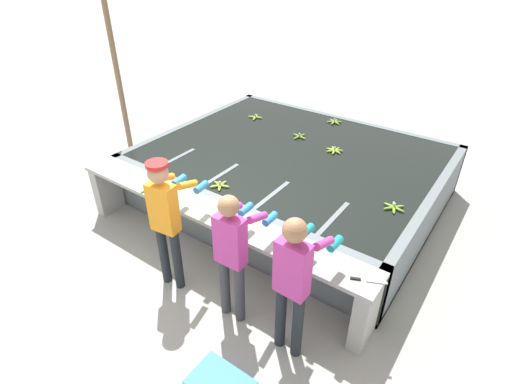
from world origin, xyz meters
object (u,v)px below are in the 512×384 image
object	(u,v)px
banana_bunch_floating_0	(255,117)
banana_bunch_floating_1	(334,150)
knife_1	(363,280)
worker_0	(166,214)
banana_bunch_floating_2	(220,185)
worker_1	(233,248)
support_post_left	(119,82)
banana_bunch_floating_3	(299,136)
banana_bunch_ledge_0	(149,188)
worker_2	(294,276)
knife_0	(175,192)
banana_bunch_floating_5	(334,122)
banana_bunch_floating_4	(394,207)

from	to	relation	value
banana_bunch_floating_0	banana_bunch_floating_1	xyz separation A→B (m)	(1.81, -0.41, -0.00)
knife_1	worker_0	bearing A→B (deg)	-166.65
worker_0	banana_bunch_floating_2	xyz separation A→B (m)	(-0.11, 1.05, -0.18)
worker_1	support_post_left	xyz separation A→B (m)	(-3.74, 1.65, 0.65)
banana_bunch_floating_3	knife_1	xyz separation A→B (m)	(2.19, -2.53, -0.01)
knife_1	banana_bunch_floating_3	bearing A→B (deg)	130.96
banana_bunch_floating_1	knife_1	bearing A→B (deg)	-58.21
banana_bunch_ledge_0	banana_bunch_floating_2	bearing A→B (deg)	40.47
banana_bunch_floating_1	banana_bunch_floating_2	size ratio (longest dim) A/B	1.01
worker_2	banana_bunch_ledge_0	distance (m)	2.50
worker_1	worker_0	bearing A→B (deg)	-177.10
banana_bunch_floating_0	banana_bunch_floating_1	size ratio (longest dim) A/B	0.98
banana_bunch_ledge_0	knife_0	size ratio (longest dim) A/B	0.92
worker_0	worker_1	world-z (taller)	worker_0
banana_bunch_floating_2	knife_0	bearing A→B (deg)	-128.24
worker_1	banana_bunch_floating_5	bearing A→B (deg)	101.17
banana_bunch_floating_0	worker_0	bearing A→B (deg)	-70.75
banana_bunch_floating_0	banana_bunch_floating_4	size ratio (longest dim) A/B	0.98
banana_bunch_floating_1	banana_bunch_ledge_0	bearing A→B (deg)	-120.95
banana_bunch_floating_2	banana_bunch_floating_5	world-z (taller)	same
banana_bunch_floating_0	support_post_left	world-z (taller)	support_post_left
banana_bunch_floating_0	banana_bunch_floating_4	bearing A→B (deg)	-24.47
banana_bunch_floating_2	knife_1	bearing A→B (deg)	-13.41
banana_bunch_floating_0	banana_bunch_floating_2	xyz separation A→B (m)	(1.05, -2.26, -0.00)
banana_bunch_floating_3	knife_0	bearing A→B (deg)	-99.85
knife_0	knife_1	xyz separation A→B (m)	(2.62, -0.07, 0.00)
banana_bunch_floating_0	banana_bunch_ledge_0	distance (m)	2.89
banana_bunch_floating_4	knife_1	distance (m)	1.39
worker_1	banana_bunch_ledge_0	distance (m)	1.77
banana_bunch_floating_3	knife_1	distance (m)	3.35
banana_bunch_floating_2	knife_1	size ratio (longest dim) A/B	0.84
worker_2	banana_bunch_floating_1	distance (m)	3.04
banana_bunch_floating_5	support_post_left	bearing A→B (deg)	-142.61
banana_bunch_ledge_0	knife_1	distance (m)	2.96
worker_0	banana_bunch_floating_4	xyz separation A→B (m)	(1.96, 1.89, -0.18)
worker_0	banana_bunch_floating_4	world-z (taller)	worker_0
banana_bunch_floating_5	banana_bunch_floating_2	bearing A→B (deg)	-94.81
banana_bunch_floating_5	knife_1	xyz separation A→B (m)	(2.01, -3.45, -0.01)
worker_1	banana_bunch_ledge_0	size ratio (longest dim) A/B	5.67
banana_bunch_ledge_0	knife_1	xyz separation A→B (m)	(2.96, 0.07, -0.01)
worker_0	banana_bunch_floating_3	distance (m)	3.04
knife_0	knife_1	size ratio (longest dim) A/B	0.92
worker_0	banana_bunch_floating_5	xyz separation A→B (m)	(0.14, 3.96, -0.18)
worker_0	banana_bunch_floating_3	bearing A→B (deg)	90.98
banana_bunch_floating_0	banana_bunch_floating_5	bearing A→B (deg)	26.83
worker_2	knife_1	bearing A→B (deg)	44.29
worker_1	banana_bunch_floating_3	world-z (taller)	worker_1
worker_2	banana_bunch_floating_3	size ratio (longest dim) A/B	5.87
banana_bunch_floating_3	banana_bunch_floating_4	bearing A→B (deg)	-29.66
banana_bunch_floating_4	knife_0	bearing A→B (deg)	-151.66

